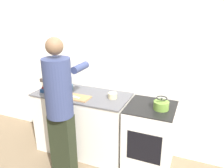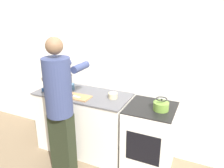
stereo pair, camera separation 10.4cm
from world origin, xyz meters
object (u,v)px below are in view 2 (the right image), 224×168
(knife, at_px, (74,96))
(canister_jar, at_px, (67,80))
(oven, at_px, (149,138))
(bowl_prep, at_px, (70,87))
(person, at_px, (60,104))
(kettle, at_px, (161,105))
(cutting_board, at_px, (78,97))

(knife, distance_m, canister_jar, 0.50)
(oven, height_order, bowl_prep, bowl_prep)
(oven, distance_m, person, 1.26)
(oven, height_order, knife, knife)
(person, distance_m, kettle, 1.24)
(knife, bearing_deg, canister_jar, 145.96)
(kettle, bearing_deg, canister_jar, 172.58)
(person, bearing_deg, canister_jar, 118.74)
(kettle, xyz_separation_m, bowl_prep, (-1.39, 0.08, -0.00))
(oven, relative_size, person, 0.51)
(kettle, height_order, bowl_prep, kettle)
(bowl_prep, xyz_separation_m, canister_jar, (-0.13, 0.12, 0.05))
(knife, relative_size, bowl_prep, 1.57)
(person, height_order, kettle, person)
(oven, height_order, canister_jar, canister_jar)
(bowl_prep, distance_m, canister_jar, 0.18)
(cutting_board, distance_m, bowl_prep, 0.35)
(cutting_board, xyz_separation_m, bowl_prep, (-0.27, 0.22, 0.03))
(person, relative_size, knife, 8.94)
(oven, bearing_deg, cutting_board, -170.70)
(knife, relative_size, canister_jar, 1.12)
(bowl_prep, bearing_deg, canister_jar, 138.39)
(oven, xyz_separation_m, kettle, (0.12, -0.03, 0.52))
(cutting_board, height_order, canister_jar, canister_jar)
(oven, relative_size, knife, 4.53)
(knife, distance_m, bowl_prep, 0.32)
(person, height_order, bowl_prep, person)
(person, xyz_separation_m, cutting_board, (0.02, 0.37, -0.04))
(kettle, relative_size, bowl_prep, 1.49)
(knife, bearing_deg, oven, 20.04)
(canister_jar, bearing_deg, oven, -6.97)
(cutting_board, bearing_deg, bowl_prep, 141.60)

